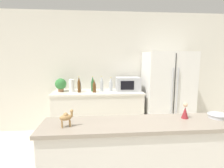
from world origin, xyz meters
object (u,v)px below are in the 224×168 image
at_px(potted_plant, 61,84).
at_px(back_bottle_1, 111,85).
at_px(camel_figurine, 66,117).
at_px(wise_man_figurine_blue, 185,112).
at_px(back_bottle_4, 80,86).
at_px(refrigerator, 167,93).
at_px(back_bottle_5, 79,85).
at_px(back_bottle_0, 94,86).
at_px(microwave, 128,84).
at_px(back_bottle_2, 102,84).
at_px(paper_towel_roll, 72,85).
at_px(back_bottle_3, 93,84).
at_px(fruit_bowl, 217,116).

relative_size(potted_plant, back_bottle_1, 0.94).
bearing_deg(camel_figurine, wise_man_figurine_blue, 5.89).
bearing_deg(potted_plant, wise_man_figurine_blue, -49.05).
distance_m(back_bottle_1, back_bottle_4, 0.63).
height_order(refrigerator, back_bottle_5, refrigerator).
bearing_deg(back_bottle_4, back_bottle_0, -25.53).
distance_m(microwave, back_bottle_0, 0.70).
bearing_deg(microwave, refrigerator, -5.14).
bearing_deg(microwave, wise_man_figurine_blue, -81.88).
height_order(back_bottle_2, back_bottle_5, back_bottle_5).
relative_size(potted_plant, paper_towel_roll, 1.09).
height_order(paper_towel_roll, microwave, microwave).
bearing_deg(back_bottle_3, back_bottle_4, 174.24).
bearing_deg(paper_towel_roll, back_bottle_1, -1.85).
distance_m(camel_figurine, wise_man_figurine_blue, 1.19).
bearing_deg(back_bottle_5, back_bottle_2, 10.27).
relative_size(camel_figurine, wise_man_figurine_blue, 0.95).
relative_size(back_bottle_1, camel_figurine, 1.82).
xyz_separation_m(paper_towel_roll, back_bottle_4, (0.16, 0.02, -0.01)).
distance_m(back_bottle_4, camel_figurine, 2.00).
bearing_deg(back_bottle_5, microwave, 5.15).
bearing_deg(paper_towel_roll, microwave, -0.35).
relative_size(refrigerator, paper_towel_roll, 6.88).
distance_m(back_bottle_3, back_bottle_4, 0.27).
height_order(refrigerator, back_bottle_0, refrigerator).
xyz_separation_m(microwave, camel_figurine, (-0.92, -1.97, -0.00)).
xyz_separation_m(refrigerator, back_bottle_3, (-1.53, 0.07, 0.20)).
distance_m(paper_towel_roll, microwave, 1.14).
relative_size(refrigerator, fruit_bowl, 9.00).
distance_m(refrigerator, back_bottle_1, 1.19).
xyz_separation_m(refrigerator, microwave, (-0.81, 0.07, 0.20)).
bearing_deg(back_bottle_0, wise_man_figurine_blue, -61.25).
bearing_deg(fruit_bowl, back_bottle_4, 130.04).
xyz_separation_m(fruit_bowl, wise_man_figurine_blue, (-0.34, 0.02, 0.05)).
bearing_deg(fruit_bowl, wise_man_figurine_blue, 176.86).
bearing_deg(camel_figurine, back_bottle_1, 73.95).
bearing_deg(back_bottle_1, back_bottle_0, -163.89).
height_order(refrigerator, paper_towel_roll, refrigerator).
relative_size(back_bottle_2, fruit_bowl, 1.62).
bearing_deg(camel_figurine, fruit_bowl, 3.86).
xyz_separation_m(back_bottle_5, camel_figurine, (0.07, -1.88, -0.01)).
xyz_separation_m(microwave, back_bottle_5, (-0.99, -0.09, 0.01)).
xyz_separation_m(back_bottle_3, fruit_bowl, (1.33, -1.87, -0.07)).
relative_size(back_bottle_1, back_bottle_4, 1.15).
height_order(potted_plant, fruit_bowl, potted_plant).
relative_size(microwave, fruit_bowl, 2.54).
distance_m(potted_plant, paper_towel_roll, 0.22).
height_order(microwave, back_bottle_3, back_bottle_3).
relative_size(potted_plant, back_bottle_2, 0.87).
bearing_deg(back_bottle_5, refrigerator, 0.50).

